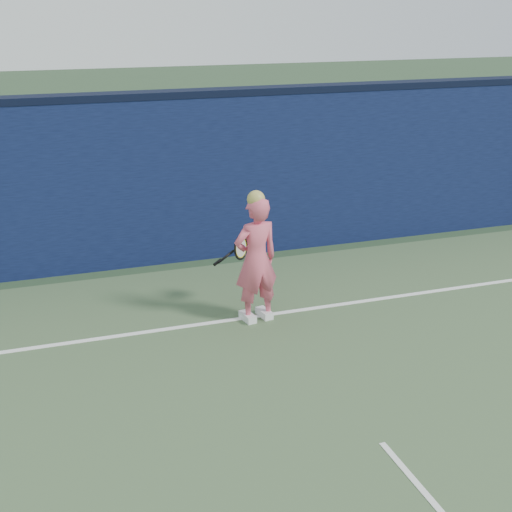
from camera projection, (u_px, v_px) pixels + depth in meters
name	position (u px, v px, depth m)	size (l,w,h in m)	color
backstop_wall	(217.00, 178.00, 11.03)	(24.00, 0.40, 2.50)	#0B1333
wall_cap	(216.00, 92.00, 10.59)	(24.00, 0.42, 0.10)	black
player	(256.00, 259.00, 8.84)	(0.64, 0.48, 1.69)	#E0576F
racket	(239.00, 249.00, 9.25)	(0.57, 0.34, 0.33)	black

